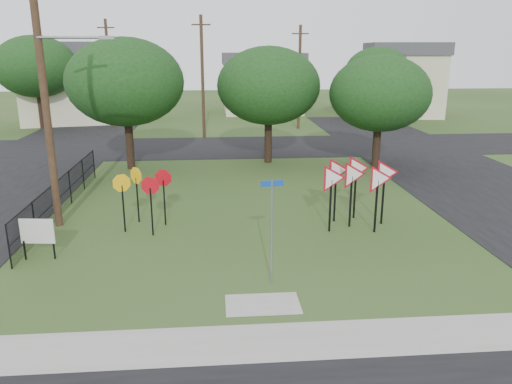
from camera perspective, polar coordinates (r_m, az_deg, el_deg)
The scene contains 23 objects.
ground at distance 15.88m, azimuth -0.07°, elevation -8.59°, with size 140.00×140.00×0.00m, color #2A471A.
sidewalk at distance 12.20m, azimuth 1.62°, elevation -16.78°, with size 30.00×1.60×0.02m, color gray.
planting_strip at distance 11.22m, azimuth 2.34°, elevation -20.10°, with size 30.00×0.80×0.02m, color #2A471A.
street_right at distance 28.49m, azimuth 22.96°, elevation 1.35°, with size 8.00×50.00×0.02m, color black.
street_far at distance 35.03m, azimuth -2.76°, elevation 5.17°, with size 60.00×8.00×0.02m, color black.
curb_pad at distance 13.74m, azimuth 0.77°, elevation -12.72°, with size 2.00×1.20×0.02m, color gray.
street_name_sign at distance 14.20m, azimuth 1.80°, elevation -3.89°, with size 0.64×0.09×3.11m.
stop_sign_cluster at distance 19.12m, azimuth -12.77°, elevation 0.67°, with size 2.10×1.87×2.24m.
yield_sign_cluster at distance 19.29m, azimuth 11.39°, elevation 1.67°, with size 3.37×1.94×2.64m.
info_board at distance 17.58m, azimuth -23.72°, elevation -4.26°, with size 1.11×0.16×1.39m.
utility_pole_main at distance 19.87m, azimuth -22.91°, elevation 10.76°, with size 3.55×0.33×10.00m.
far_pole_a at distance 38.44m, azimuth -6.13°, elevation 12.97°, with size 1.40×0.24×9.00m.
far_pole_b at distance 43.04m, azimuth 4.98°, elevation 12.99°, with size 1.40×0.24×8.50m.
far_pole_c at distance 45.29m, azimuth -16.41°, elevation 12.88°, with size 1.40×0.24×9.00m.
fence_run at distance 22.38m, azimuth -21.25°, elevation -0.17°, with size 0.05×11.55×1.50m.
house_left at distance 50.14m, azimuth -20.00°, elevation 11.74°, with size 10.58×8.88×7.20m.
house_mid at distance 54.74m, azimuth 0.70°, elevation 12.43°, with size 8.40×8.40×6.20m.
house_right at distance 53.99m, azimuth 16.44°, elevation 12.28°, with size 8.30×8.30×7.20m.
tree_near_left at distance 28.84m, azimuth -14.70°, elevation 12.05°, with size 6.40×6.40×7.27m.
tree_near_mid at distance 29.62m, azimuth 1.45°, elevation 12.04°, with size 6.00×6.00×6.80m.
tree_near_right at distance 28.98m, azimuth 13.98°, elevation 10.86°, with size 5.60×5.60×6.33m.
tree_far_left at distance 46.81m, azimuth -23.86°, elevation 12.97°, with size 6.80×6.80×7.73m.
tree_far_right at distance 48.84m, azimuth 13.72°, elevation 13.19°, with size 6.00×6.00×6.80m.
Camera 1 is at (-1.18, -14.38, 6.63)m, focal length 35.00 mm.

